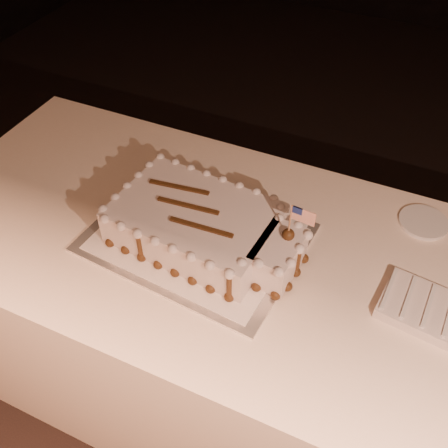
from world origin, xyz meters
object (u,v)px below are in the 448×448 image
at_px(napkin_stack, 427,310).
at_px(sheet_cake, 205,227).
at_px(cake_board, 196,237).
at_px(side_plate, 423,222).
at_px(banquet_table, 330,364).

bearing_deg(napkin_stack, sheet_cake, -178.97).
distance_m(cake_board, napkin_stack, 0.58).
bearing_deg(napkin_stack, side_plate, 99.64).
bearing_deg(side_plate, cake_board, -150.39).
relative_size(sheet_cake, napkin_stack, 2.38).
distance_m(cake_board, sheet_cake, 0.06).
distance_m(sheet_cake, side_plate, 0.59).
relative_size(cake_board, sheet_cake, 1.03).
height_order(banquet_table, cake_board, cake_board).
xyz_separation_m(banquet_table, cake_board, (-0.42, -0.02, 0.38)).
height_order(cake_board, napkin_stack, napkin_stack).
relative_size(banquet_table, sheet_cake, 4.61).
xyz_separation_m(banquet_table, napkin_stack, (0.17, -0.01, 0.39)).
bearing_deg(banquet_table, cake_board, -177.75).
distance_m(sheet_cake, napkin_stack, 0.56).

